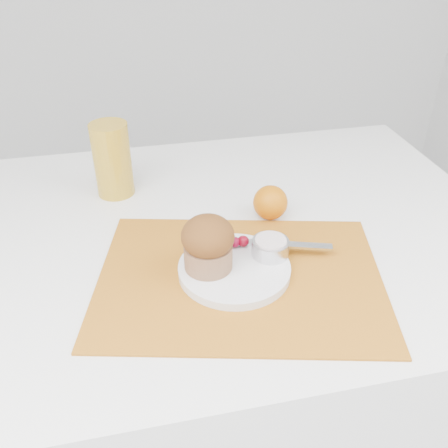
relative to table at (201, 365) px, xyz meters
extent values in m
cube|color=white|center=(0.00, 0.00, 0.00)|extent=(1.20, 0.80, 0.75)
cube|color=#B06618|center=(0.05, -0.15, 0.38)|extent=(0.54, 0.44, 0.00)
cylinder|color=silver|center=(0.04, -0.14, 0.39)|extent=(0.22, 0.22, 0.01)
cylinder|color=silver|center=(0.11, -0.12, 0.41)|extent=(0.07, 0.07, 0.03)
cylinder|color=silver|center=(0.11, -0.12, 0.42)|extent=(0.06, 0.06, 0.01)
ellipsoid|color=#510214|center=(0.05, -0.09, 0.40)|extent=(0.02, 0.02, 0.02)
ellipsoid|color=#53020E|center=(0.07, -0.09, 0.40)|extent=(0.02, 0.02, 0.02)
cube|color=silver|center=(0.12, -0.10, 0.40)|extent=(0.19, 0.08, 0.00)
sphere|color=#CE6B07|center=(0.15, 0.02, 0.41)|extent=(0.07, 0.07, 0.07)
cylinder|color=gold|center=(-0.14, 0.18, 0.45)|extent=(0.08, 0.08, 0.15)
cylinder|color=#916646|center=(0.00, -0.13, 0.42)|extent=(0.09, 0.09, 0.04)
ellipsoid|color=#3D1F0B|center=(0.00, -0.13, 0.45)|extent=(0.09, 0.09, 0.07)
camera|label=1|loc=(-0.11, -0.77, 0.91)|focal=40.00mm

